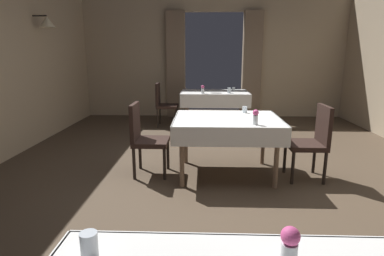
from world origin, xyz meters
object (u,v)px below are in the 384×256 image
object	(u,v)px
dining_table_far	(215,96)
glass_near_b	(89,246)
flower_vase_near	(289,249)
flower_vase_mid	(256,117)
glass_mid_b	(245,110)
chair_far_left	(163,102)
plate_far_d	(216,93)
dining_table_mid	(227,124)
chair_mid_left	(145,136)
flower_vase_far	(203,89)
glass_far_c	(229,90)
chair_mid_right	(313,139)
glass_far_b	(234,89)

from	to	relation	value
dining_table_far	glass_near_b	bearing A→B (deg)	-96.90
flower_vase_near	flower_vase_mid	bearing A→B (deg)	83.74
dining_table_far	glass_mid_b	xyz separation A→B (m)	(0.32, -2.44, 0.14)
dining_table_far	flower_vase_mid	size ratio (longest dim) A/B	8.19
chair_far_left	glass_near_b	xyz separation A→B (m)	(0.42, -5.61, 0.29)
glass_mid_b	plate_far_d	world-z (taller)	glass_mid_b
flower_vase_near	plate_far_d	distance (m)	5.43
dining_table_mid	chair_far_left	bearing A→B (deg)	112.54
dining_table_far	chair_mid_left	bearing A→B (deg)	-109.27
dining_table_mid	chair_far_left	xyz separation A→B (m)	(-1.16, 2.79, -0.15)
chair_mid_left	glass_near_b	xyz separation A→B (m)	(0.31, -2.80, 0.29)
flower_vase_near	flower_vase_far	distance (m)	5.36
chair_mid_left	dining_table_far	bearing A→B (deg)	70.73
flower_vase_mid	glass_mid_b	distance (m)	0.74
glass_far_c	plate_far_d	distance (m)	0.28
chair_far_left	flower_vase_near	size ratio (longest dim) A/B	4.99
chair_far_left	flower_vase_mid	world-z (taller)	chair_far_left
chair_mid_right	plate_far_d	xyz separation A→B (m)	(-1.10, 2.65, 0.24)
chair_mid_left	glass_far_b	world-z (taller)	chair_mid_left
flower_vase_far	glass_far_b	distance (m)	0.82
chair_far_left	flower_vase_mid	bearing A→B (deg)	-65.45
glass_mid_b	flower_vase_far	size ratio (longest dim) A/B	0.51
glass_near_b	glass_mid_b	distance (m)	3.34
chair_mid_left	flower_vase_far	size ratio (longest dim) A/B	5.41
glass_far_b	glass_mid_b	bearing A→B (deg)	-91.89
dining_table_mid	glass_mid_b	xyz separation A→B (m)	(0.26, 0.36, 0.13)
flower_vase_far	glass_far_c	bearing A→B (deg)	9.38
glass_mid_b	chair_mid_right	bearing A→B (deg)	-30.56
dining_table_far	glass_near_b	size ratio (longest dim) A/B	12.67
chair_far_left	flower_vase_near	distance (m)	5.80
chair_mid_left	glass_mid_b	world-z (taller)	chair_mid_left
chair_mid_right	glass_far_c	xyz separation A→B (m)	(-0.83, 2.66, 0.29)
dining_table_mid	glass_near_b	bearing A→B (deg)	-104.69
glass_near_b	glass_far_c	bearing A→B (deg)	79.86
flower_vase_mid	glass_mid_b	bearing A→B (deg)	92.06
dining_table_far	glass_far_b	distance (m)	0.45
plate_far_d	flower_vase_mid	bearing A→B (deg)	-83.34
glass_mid_b	plate_far_d	size ratio (longest dim) A/B	0.38
flower_vase_mid	flower_vase_near	bearing A→B (deg)	-96.26
flower_vase_mid	glass_far_c	xyz separation A→B (m)	(-0.07, 2.93, -0.04)
flower_vase_mid	flower_vase_far	distance (m)	2.91
dining_table_far	flower_vase_mid	distance (m)	3.20
glass_mid_b	glass_far_b	xyz separation A→B (m)	(0.09, 2.58, -0.00)
chair_mid_left	chair_far_left	size ratio (longest dim) A/B	1.00
chair_mid_right	flower_vase_far	xyz separation A→B (m)	(-1.36, 2.57, 0.33)
glass_far_b	glass_near_b	bearing A→B (deg)	-100.70
dining_table_mid	chair_mid_right	world-z (taller)	chair_mid_right
glass_mid_b	glass_near_b	bearing A→B (deg)	-107.50
flower_vase_mid	glass_far_c	size ratio (longest dim) A/B	1.53
dining_table_mid	glass_far_b	xyz separation A→B (m)	(0.35, 2.94, 0.13)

